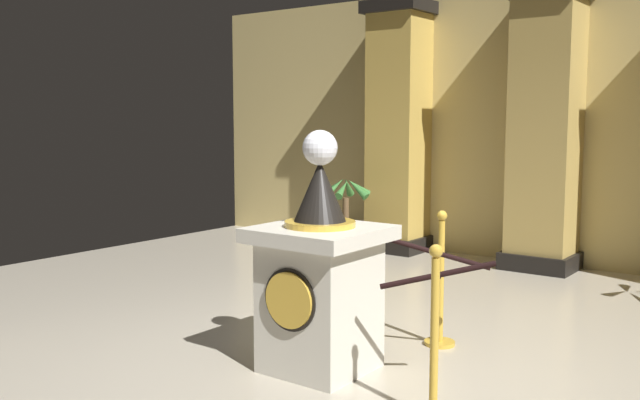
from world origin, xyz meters
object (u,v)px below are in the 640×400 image
pedestal_clock (320,280)px  potted_palm_left (346,233)px  stanchion_far (440,298)px  stanchion_near (434,360)px

pedestal_clock → potted_palm_left: (-2.11, 3.37, -0.31)m
pedestal_clock → stanchion_far: size_ratio=1.59×
stanchion_far → potted_palm_left: 3.48m
stanchion_near → potted_palm_left: (-3.15, 3.66, -0.04)m
pedestal_clock → potted_palm_left: size_ratio=1.58×
pedestal_clock → potted_palm_left: bearing=122.0°
potted_palm_left → stanchion_near: bearing=-49.3°
stanchion_near → stanchion_far: size_ratio=0.99×
pedestal_clock → stanchion_far: (0.43, 1.00, -0.27)m
stanchion_far → stanchion_near: bearing=-64.5°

